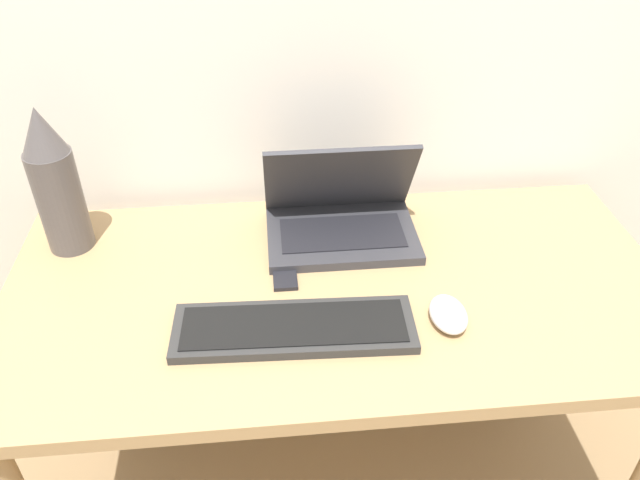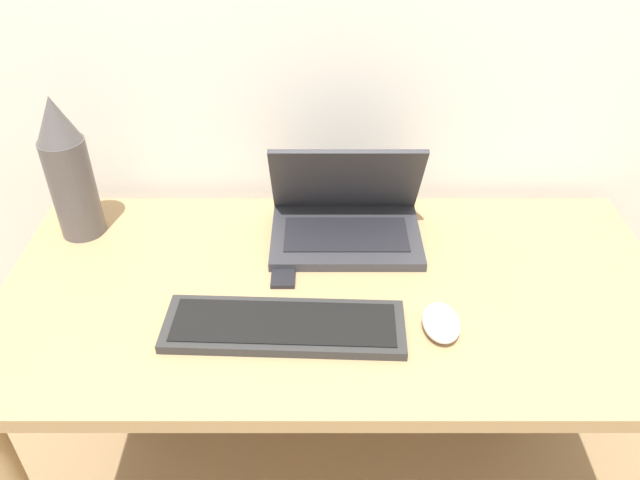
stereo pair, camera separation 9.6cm
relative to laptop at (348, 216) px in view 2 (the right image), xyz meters
The scene contains 6 objects.
desk 0.23m from the laptop, 98.25° to the right, with size 1.31×0.64×0.73m.
laptop is the anchor object (origin of this frame).
keyboard 0.32m from the laptop, 112.07° to the right, with size 0.44×0.15×0.02m.
mouse 0.34m from the laptop, 61.19° to the right, with size 0.07×0.10×0.03m.
vase 0.58m from the laptop, behind, with size 0.09×0.09×0.32m.
mp3_player 0.20m from the laptop, 130.60° to the right, with size 0.05×0.07×0.01m.
Camera 2 is at (-0.03, -0.61, 1.53)m, focal length 35.00 mm.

